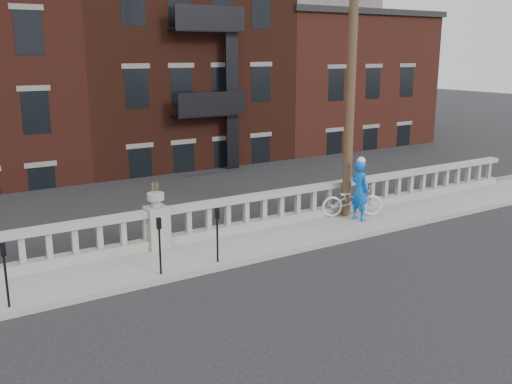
% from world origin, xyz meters
% --- Properties ---
extents(ground, '(120.00, 120.00, 0.00)m').
position_xyz_m(ground, '(0.00, 0.00, 0.00)').
color(ground, black).
rests_on(ground, ground).
extents(sidewalk, '(32.00, 2.20, 0.15)m').
position_xyz_m(sidewalk, '(0.00, 3.00, 0.07)').
color(sidewalk, gray).
rests_on(sidewalk, ground).
extents(balustrade, '(28.00, 0.34, 1.03)m').
position_xyz_m(balustrade, '(0.00, 3.95, 0.64)').
color(balustrade, gray).
rests_on(balustrade, sidewalk).
extents(planter_pedestal, '(0.55, 0.55, 1.76)m').
position_xyz_m(planter_pedestal, '(0.00, 3.95, 0.83)').
color(planter_pedestal, gray).
rests_on(planter_pedestal, sidewalk).
extents(lower_level, '(80.00, 44.00, 20.80)m').
position_xyz_m(lower_level, '(0.56, 23.04, 2.63)').
color(lower_level, '#605E59').
rests_on(lower_level, ground).
extents(utility_pole, '(1.60, 0.28, 10.00)m').
position_xyz_m(utility_pole, '(6.20, 3.60, 5.24)').
color(utility_pole, '#422D1E').
rests_on(utility_pole, sidewalk).
extents(parking_meter_a, '(0.10, 0.09, 1.36)m').
position_xyz_m(parking_meter_a, '(-3.97, 2.15, 1.00)').
color(parking_meter_a, black).
rests_on(parking_meter_a, sidewalk).
extents(parking_meter_b, '(0.10, 0.09, 1.36)m').
position_xyz_m(parking_meter_b, '(-0.67, 2.15, 1.00)').
color(parking_meter_b, black).
rests_on(parking_meter_b, sidewalk).
extents(parking_meter_c, '(0.10, 0.09, 1.36)m').
position_xyz_m(parking_meter_c, '(0.83, 2.15, 1.00)').
color(parking_meter_c, black).
rests_on(parking_meter_c, sidewalk).
extents(bicycle, '(2.04, 1.40, 1.01)m').
position_xyz_m(bicycle, '(6.31, 3.45, 0.66)').
color(bicycle, silver).
rests_on(bicycle, sidewalk).
extents(cyclist, '(0.48, 0.70, 1.85)m').
position_xyz_m(cyclist, '(6.22, 3.02, 1.07)').
color(cyclist, blue).
rests_on(cyclist, sidewalk).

